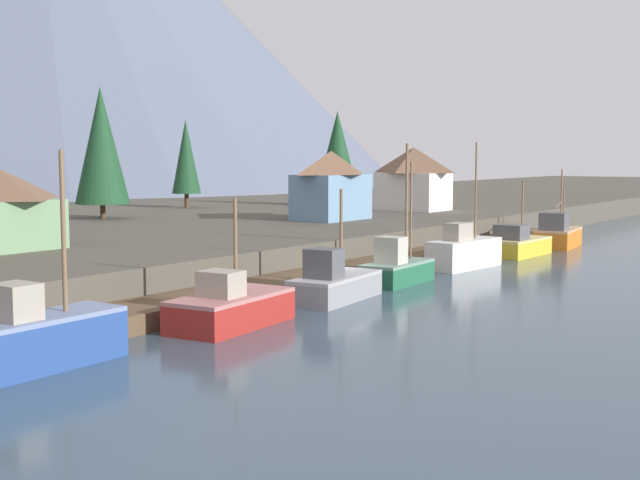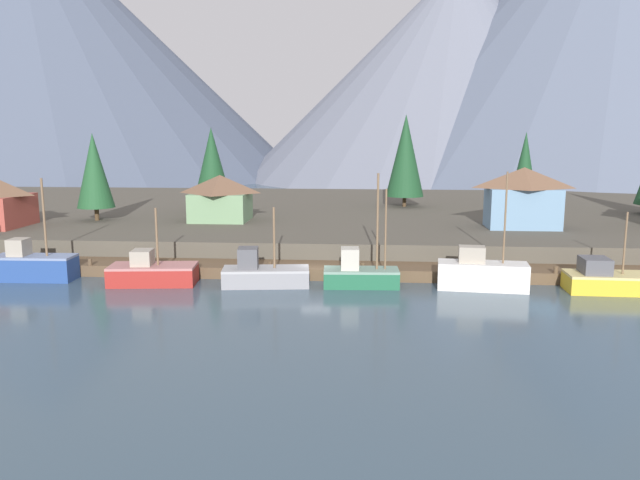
# 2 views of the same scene
# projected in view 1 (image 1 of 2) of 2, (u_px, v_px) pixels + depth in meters

# --- Properties ---
(ground_plane) EXTENTS (400.00, 400.00, 1.00)m
(ground_plane) POSITION_uv_depth(u_px,v_px,m) (131.00, 272.00, 66.81)
(ground_plane) COLOR #384C5B
(dock) EXTENTS (80.00, 4.00, 1.60)m
(dock) POSITION_uv_depth(u_px,v_px,m) (320.00, 279.00, 56.35)
(dock) COLOR brown
(dock) RESTS_ON ground_plane
(shoreline_bank) EXTENTS (400.00, 56.00, 2.50)m
(shoreline_bank) POSITION_uv_depth(u_px,v_px,m) (33.00, 241.00, 73.54)
(shoreline_bank) COLOR #4C473D
(shoreline_bank) RESTS_ON ground_plane
(mountain_east_peak) EXTENTS (160.59, 160.59, 82.83)m
(mountain_east_peak) POSITION_uv_depth(u_px,v_px,m) (33.00, 1.00, 184.20)
(mountain_east_peak) COLOR slate
(mountain_east_peak) RESTS_ON ground_plane
(fishing_boat_blue) EXTENTS (6.88, 2.67, 8.76)m
(fishing_boat_blue) POSITION_uv_depth(u_px,v_px,m) (41.00, 337.00, 34.58)
(fishing_boat_blue) COLOR navy
(fishing_boat_blue) RESTS_ON ground_plane
(fishing_boat_red) EXTENTS (7.39, 3.90, 6.42)m
(fishing_boat_red) POSITION_uv_depth(u_px,v_px,m) (230.00, 308.00, 42.90)
(fishing_boat_red) COLOR maroon
(fishing_boat_red) RESTS_ON ground_plane
(fishing_boat_grey) EXTENTS (7.38, 3.59, 6.55)m
(fishing_boat_grey) POSITION_uv_depth(u_px,v_px,m) (334.00, 284.00, 50.60)
(fishing_boat_grey) COLOR gray
(fishing_boat_grey) RESTS_ON ground_plane
(fishing_boat_green) EXTENTS (6.26, 2.88, 9.33)m
(fishing_boat_green) POSITION_uv_depth(u_px,v_px,m) (396.00, 268.00, 57.28)
(fishing_boat_green) COLOR #1E5B3D
(fishing_boat_green) RESTS_ON ground_plane
(fishing_boat_white) EXTENTS (7.31, 3.13, 9.52)m
(fishing_boat_white) POSITION_uv_depth(u_px,v_px,m) (464.00, 252.00, 65.19)
(fishing_boat_white) COLOR silver
(fishing_boat_white) RESTS_ON ground_plane
(fishing_boat_yellow) EXTENTS (7.19, 3.35, 6.44)m
(fishing_boat_yellow) POSITION_uv_depth(u_px,v_px,m) (517.00, 244.00, 73.26)
(fishing_boat_yellow) COLOR gold
(fishing_boat_yellow) RESTS_ON ground_plane
(fishing_boat_orange) EXTENTS (7.47, 4.08, 7.24)m
(fishing_boat_orange) POSITION_uv_depth(u_px,v_px,m) (557.00, 235.00, 79.87)
(fishing_boat_orange) COLOR #CC6B1E
(fishing_boat_orange) RESTS_ON ground_plane
(house_blue) EXTENTS (7.74, 4.67, 6.43)m
(house_blue) POSITION_uv_depth(u_px,v_px,m) (331.00, 185.00, 80.34)
(house_blue) COLOR #6689A8
(house_blue) RESTS_ON shoreline_bank
(house_white) EXTENTS (5.79, 7.21, 6.88)m
(house_white) POSITION_uv_depth(u_px,v_px,m) (413.00, 178.00, 94.43)
(house_white) COLOR silver
(house_white) RESTS_ON shoreline_bank
(conifer_near_left) EXTENTS (5.14, 5.14, 12.46)m
(conifer_near_left) POSITION_uv_depth(u_px,v_px,m) (101.00, 146.00, 81.41)
(conifer_near_left) COLOR #4C3823
(conifer_near_left) RESTS_ON shoreline_bank
(conifer_mid_left) EXTENTS (5.16, 5.16, 11.27)m
(conifer_mid_left) POSITION_uv_depth(u_px,v_px,m) (337.00, 153.00, 102.64)
(conifer_mid_left) COLOR #4C3823
(conifer_mid_left) RESTS_ON shoreline_bank
(conifer_back_left) EXTENTS (3.31, 3.31, 10.14)m
(conifer_back_left) POSITION_uv_depth(u_px,v_px,m) (186.00, 157.00, 98.88)
(conifer_back_left) COLOR #4C3823
(conifer_back_left) RESTS_ON shoreline_bank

